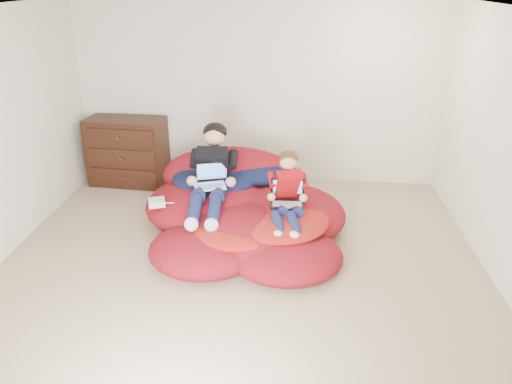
# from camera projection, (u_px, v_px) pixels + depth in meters

# --- Properties ---
(room_shell) EXTENTS (5.10, 5.10, 2.77)m
(room_shell) POSITION_uv_depth(u_px,v_px,m) (239.00, 252.00, 4.97)
(room_shell) COLOR tan
(room_shell) RESTS_ON ground
(dresser) EXTENTS (1.10, 0.64, 0.95)m
(dresser) POSITION_uv_depth(u_px,v_px,m) (128.00, 151.00, 7.03)
(dresser) COLOR black
(dresser) RESTS_ON ground
(beanbag_pile) EXTENTS (2.38, 2.36, 0.87)m
(beanbag_pile) POSITION_uv_depth(u_px,v_px,m) (243.00, 211.00, 5.76)
(beanbag_pile) COLOR maroon
(beanbag_pile) RESTS_ON ground
(cream_pillow) EXTENTS (0.40, 0.25, 0.25)m
(cream_pillow) POSITION_uv_depth(u_px,v_px,m) (217.00, 155.00, 6.45)
(cream_pillow) COLOR beige
(cream_pillow) RESTS_ON beanbag_pile
(older_boy) EXTENTS (0.38, 1.27, 0.85)m
(older_boy) POSITION_uv_depth(u_px,v_px,m) (212.00, 170.00, 5.65)
(older_boy) COLOR black
(older_boy) RESTS_ON beanbag_pile
(younger_boy) EXTENTS (0.38, 0.95, 0.69)m
(younger_boy) POSITION_uv_depth(u_px,v_px,m) (288.00, 190.00, 5.37)
(younger_boy) COLOR #AD0F13
(younger_boy) RESTS_ON beanbag_pile
(laptop_white) EXTENTS (0.39, 0.43, 0.24)m
(laptop_white) POSITION_uv_depth(u_px,v_px,m) (211.00, 180.00, 5.61)
(laptop_white) COLOR white
(laptop_white) RESTS_ON older_boy
(laptop_black) EXTENTS (0.37, 0.36, 0.25)m
(laptop_black) POSITION_uv_depth(u_px,v_px,m) (287.00, 196.00, 5.38)
(laptop_black) COLOR black
(laptop_black) RESTS_ON younger_boy
(power_adapter) EXTENTS (0.23, 0.23, 0.07)m
(power_adapter) POSITION_uv_depth(u_px,v_px,m) (157.00, 202.00, 5.58)
(power_adapter) COLOR white
(power_adapter) RESTS_ON beanbag_pile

